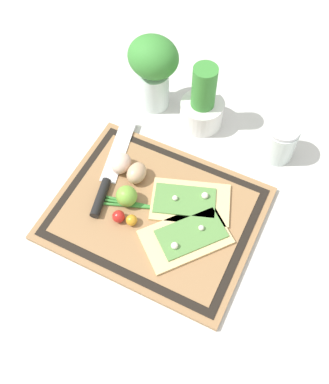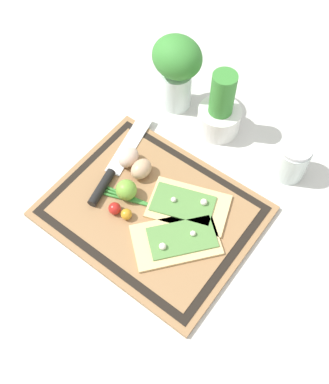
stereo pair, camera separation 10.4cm
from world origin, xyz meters
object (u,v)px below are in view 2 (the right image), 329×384
egg_brown (141,169)px  herb_glass (177,68)px  pizza_slice_far (187,205)px  lime (126,190)px  knife (111,172)px  egg_pink (128,157)px  herb_pot (220,112)px  sauce_jar (291,161)px  cherry_tomato_yellow (126,214)px  cherry_tomato_red (115,208)px  pizza_slice_near (177,239)px

egg_brown → herb_glass: (-0.08, 0.25, 0.09)m
pizza_slice_far → egg_brown: size_ratio=3.66×
egg_brown → lime: bearing=-81.1°
knife → egg_pink: bearing=77.6°
herb_pot → herb_glass: herb_glass is taller
pizza_slice_far → herb_glass: size_ratio=0.98×
pizza_slice_far → herb_pot: herb_pot is taller
lime → sauce_jar: 0.40m
lime → cherry_tomato_yellow: size_ratio=1.90×
pizza_slice_far → knife: size_ratio=0.70×
egg_brown → cherry_tomato_red: size_ratio=1.98×
knife → lime: bearing=-19.6°
pizza_slice_near → herb_glass: herb_glass is taller
pizza_slice_near → herb_glass: bearing=126.8°
sauce_jar → cherry_tomato_yellow: bearing=-123.6°
cherry_tomato_yellow → herb_glass: (-0.13, 0.36, 0.10)m
pizza_slice_far → cherry_tomato_red: cherry_tomato_red is taller
pizza_slice_near → lime: 0.17m
cherry_tomato_red → cherry_tomato_yellow: cherry_tomato_red is taller
herb_glass → knife: bearing=-85.7°
egg_brown → pizza_slice_near: bearing=-27.6°
pizza_slice_near → egg_pink: egg_pink is taller
knife → egg_brown: bearing=37.3°
pizza_slice_far → cherry_tomato_yellow: 0.14m
cherry_tomato_yellow → herb_pot: bearing=87.7°
egg_brown → egg_pink: same height
herb_pot → pizza_slice_far: bearing=-72.2°
egg_pink → cherry_tomato_red: 0.14m
egg_pink → knife: bearing=-102.4°
cherry_tomato_red → herb_glass: size_ratio=0.14×
cherry_tomato_red → knife: bearing=135.0°
pizza_slice_far → knife: (-0.20, -0.04, 0.00)m
egg_brown → pizza_slice_far: bearing=-2.7°
pizza_slice_near → sauce_jar: size_ratio=2.15×
sauce_jar → cherry_tomato_red: bearing=-126.6°
pizza_slice_far → herb_pot: 0.26m
cherry_tomato_red → cherry_tomato_yellow: size_ratio=1.11×
knife → egg_pink: size_ratio=5.19×
sauce_jar → herb_pot: bearing=177.0°
herb_pot → egg_pink: bearing=-114.8°
egg_brown → lime: (0.01, -0.07, 0.00)m
pizza_slice_near → knife: (-0.23, 0.05, 0.00)m
pizza_slice_near → knife: size_ratio=0.73×
egg_pink → herb_pot: (0.11, 0.23, 0.03)m
sauce_jar → herb_glass: herb_glass is taller
pizza_slice_far → egg_pink: 0.19m
cherry_tomato_red → sauce_jar: size_ratio=0.29×
egg_pink → pizza_slice_far: bearing=-4.6°
cherry_tomato_red → egg_brown: bearing=98.1°
lime → cherry_tomato_red: bearing=-83.0°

